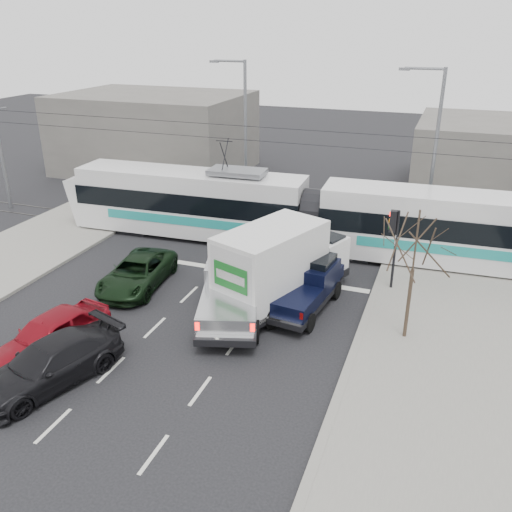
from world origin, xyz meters
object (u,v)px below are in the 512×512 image
(street_lamp_near, at_px, (432,145))
(tram, at_px, (312,214))
(navy_pickup, at_px, (308,285))
(green_car, at_px, (137,273))
(street_lamp_far, at_px, (243,125))
(dark_car, at_px, (50,364))
(box_truck, at_px, (280,265))
(silver_pickup, at_px, (233,284))
(red_car, at_px, (51,336))
(bare_tree, at_px, (416,247))
(traffic_signal, at_px, (394,233))

(street_lamp_near, relative_size, tram, 0.34)
(navy_pickup, relative_size, green_car, 1.03)
(street_lamp_far, height_order, dark_car, street_lamp_far)
(tram, height_order, box_truck, tram)
(street_lamp_near, xyz_separation_m, navy_pickup, (-3.85, -10.25, -4.10))
(silver_pickup, xyz_separation_m, navy_pickup, (2.83, 1.30, -0.16))
(silver_pickup, distance_m, dark_car, 7.70)
(silver_pickup, xyz_separation_m, dark_car, (-3.76, -6.71, -0.44))
(street_lamp_far, height_order, red_car, street_lamp_far)
(navy_pickup, distance_m, dark_car, 10.37)
(tram, bearing_deg, dark_car, -112.36)
(silver_pickup, xyz_separation_m, box_truck, (1.63, 1.25, 0.56))
(bare_tree, relative_size, street_lamp_near, 0.56)
(street_lamp_near, height_order, street_lamp_far, same)
(street_lamp_near, distance_m, tram, 7.39)
(traffic_signal, xyz_separation_m, street_lamp_near, (0.84, 7.50, 2.37))
(traffic_signal, bearing_deg, green_car, -161.59)
(bare_tree, bearing_deg, green_car, 177.89)
(navy_pickup, bearing_deg, green_car, -166.86)
(red_car, bearing_deg, green_car, 100.82)
(street_lamp_far, distance_m, green_car, 13.80)
(box_truck, height_order, green_car, box_truck)
(traffic_signal, distance_m, silver_pickup, 7.27)
(tram, bearing_deg, box_truck, -90.16)
(box_truck, relative_size, dark_car, 1.47)
(dark_car, bearing_deg, navy_pickup, 69.45)
(street_lamp_near, bearing_deg, red_car, -124.24)
(tram, xyz_separation_m, silver_pickup, (-1.37, -7.50, -0.75))
(street_lamp_far, height_order, silver_pickup, street_lamp_far)
(street_lamp_far, distance_m, tram, 9.22)
(dark_car, bearing_deg, street_lamp_near, 79.12)
(traffic_signal, xyz_separation_m, dark_car, (-9.59, -10.75, -2.01))
(silver_pickup, height_order, green_car, silver_pickup)
(bare_tree, relative_size, traffic_signal, 1.39)
(tram, bearing_deg, green_car, -134.13)
(tram, relative_size, dark_car, 5.27)
(tram, bearing_deg, street_lamp_near, 34.81)
(box_truck, height_order, red_car, box_truck)
(silver_pickup, xyz_separation_m, green_car, (-4.86, 0.48, -0.49))
(box_truck, xyz_separation_m, navy_pickup, (1.20, 0.05, -0.72))
(red_car, bearing_deg, street_lamp_far, 100.45)
(street_lamp_near, distance_m, green_car, 16.59)
(traffic_signal, xyz_separation_m, tram, (-4.46, 3.46, -0.82))
(tram, distance_m, silver_pickup, 7.66)
(silver_pickup, distance_m, red_car, 7.22)
(street_lamp_far, bearing_deg, tram, -44.30)
(street_lamp_near, relative_size, red_car, 1.93)
(bare_tree, xyz_separation_m, red_car, (-11.79, -5.40, -3.00))
(traffic_signal, height_order, navy_pickup, traffic_signal)
(street_lamp_far, bearing_deg, bare_tree, -48.88)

